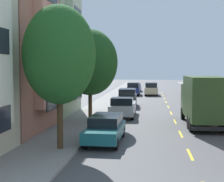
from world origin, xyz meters
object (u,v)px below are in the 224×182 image
Objects in this scene: parked_sedan_sky at (136,87)px; parked_suv_charcoal at (127,97)px; street_tree_nearest at (59,55)px; street_tree_second at (90,62)px; parked_pickup_silver at (123,107)px; parked_sedan_white at (207,99)px; parked_hatchback_red at (194,91)px; parked_wagon_teal at (105,128)px; moving_champagne_sedan at (151,89)px; parked_suv_navy at (133,89)px; delivery_box_truck at (203,98)px; parked_wagon_orange at (188,88)px.

parked_suv_charcoal reaches higher than parked_sedan_sky.
street_tree_nearest is 8.43m from street_tree_second.
parked_pickup_silver is at bearing 59.79° from street_tree_second.
parked_hatchback_red is (0.19, 12.32, 0.01)m from parked_sedan_white.
moving_champagne_sedan is (2.62, 32.85, 0.18)m from parked_wagon_teal.
parked_suv_navy is at bearing 90.14° from parked_wagon_teal.
moving_champagne_sedan reaches higher than parked_pickup_silver.
parked_pickup_silver is at bearing -89.35° from parked_suv_navy.
parked_sedan_white is at bearing 46.97° from parked_pickup_silver.
parked_pickup_silver is 1.18× the size of parked_sedan_sky.
parked_suv_navy reaches higher than parked_sedan_white.
parked_hatchback_red is at bearing 57.15° from parked_suv_charcoal.
delivery_box_truck reaches higher than parked_suv_navy.
street_tree_nearest is 5.02m from parked_wagon_teal.
street_tree_nearest is 1.50× the size of parked_wagon_orange.
delivery_box_truck is (8.20, 8.20, -2.81)m from street_tree_nearest.
street_tree_nearest is 1.50× the size of parked_wagon_teal.
delivery_box_truck reaches higher than parked_wagon_orange.
street_tree_second is 1.53× the size of parked_sedan_sky.
parked_sedan_white is 0.93× the size of parked_suv_charcoal.
parked_hatchback_red is (10.80, 33.51, -4.05)m from street_tree_nearest.
parked_suv_navy is 15.19m from parked_suv_charcoal.
parked_wagon_teal is at bearing -94.56° from moving_champagne_sedan.
parked_sedan_sky is at bearing 90.38° from parked_pickup_silver.
street_tree_second reaches higher than parked_wagon_orange.
parked_wagon_teal is 38.75m from parked_wagon_orange.
delivery_box_truck reaches higher than parked_sedan_sky.
parked_sedan_white is 12.32m from parked_hatchback_red.
parked_wagon_orange reaches higher than parked_sedan_sky.
delivery_box_truck is at bearing -33.10° from parked_pickup_silver.
parked_pickup_silver is at bearing -96.05° from moving_champagne_sedan.
delivery_box_truck is 1.68× the size of parked_sedan_sky.
parked_suv_charcoal is at bearing -99.66° from moving_champagne_sedan.
parked_wagon_orange is (10.70, 40.05, -4.00)m from street_tree_nearest.
moving_champagne_sedan reaches higher than parked_sedan_sky.
delivery_box_truck is at bearing -100.49° from parked_sedan_white.
parked_hatchback_red is at bearing 66.70° from street_tree_second.
parked_wagon_teal is at bearing 49.23° from street_tree_nearest.
parked_sedan_sky is 1.00× the size of parked_sedan_white.
moving_champagne_sedan is (2.60, 15.26, 0.00)m from parked_suv_charcoal.
parked_suv_charcoal reaches higher than parked_wagon_orange.
parked_suv_charcoal and moving_champagne_sedan have the same top height.
parked_wagon_teal is 1.00× the size of parked_wagon_orange.
street_tree_nearest is 1.58× the size of parked_sedan_sky.
street_tree_nearest is 12.96m from parked_pickup_silver.
parked_wagon_teal reaches higher than parked_sedan_white.
street_tree_second reaches higher than parked_sedan_sky.
street_tree_nearest is at bearing -116.59° from parked_sedan_white.
parked_wagon_orange is 21.96m from parked_suv_charcoal.
parked_pickup_silver is at bearing -88.84° from parked_suv_charcoal.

